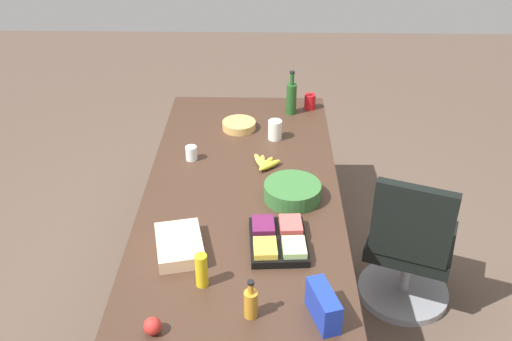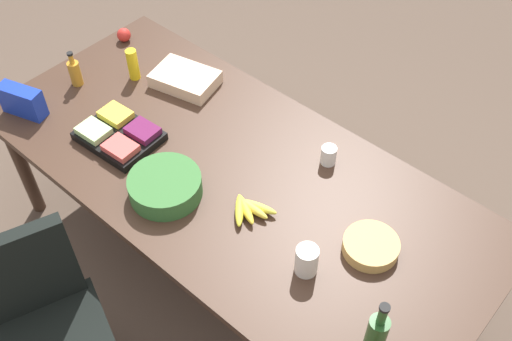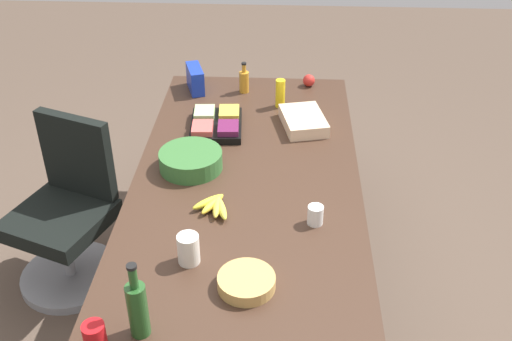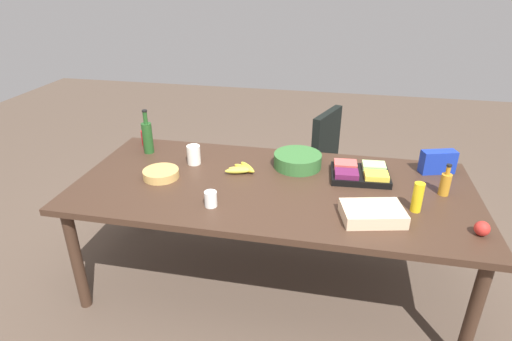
{
  "view_description": "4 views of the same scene",
  "coord_description": "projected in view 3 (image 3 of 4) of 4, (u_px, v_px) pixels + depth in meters",
  "views": [
    {
      "loc": [
        -2.78,
        -0.14,
        2.6
      ],
      "look_at": [
        0.14,
        -0.08,
        0.78
      ],
      "focal_mm": 40.56,
      "sensor_mm": 36.0,
      "label": 1
    },
    {
      "loc": [
        1.28,
        -1.28,
        2.75
      ],
      "look_at": [
        0.14,
        0.0,
        0.86
      ],
      "focal_mm": 42.15,
      "sensor_mm": 36.0,
      "label": 2
    },
    {
      "loc": [
        2.44,
        0.18,
        2.44
      ],
      "look_at": [
        -0.04,
        0.05,
        0.8
      ],
      "focal_mm": 42.92,
      "sensor_mm": 36.0,
      "label": 3
    },
    {
      "loc": [
        -0.36,
        2.26,
        1.96
      ],
      "look_at": [
        0.1,
        0.03,
        0.85
      ],
      "focal_mm": 29.42,
      "sensor_mm": 36.0,
      "label": 4
    }
  ],
  "objects": [
    {
      "name": "paper_cup",
      "position": [
        315.0,
        215.0,
        2.68
      ],
      "size": [
        0.07,
        0.07,
        0.09
      ],
      "primitive_type": "cylinder",
      "rotation": [
        0.0,
        0.0,
        -0.04
      ],
      "color": "white",
      "rests_on": "conference_table"
    },
    {
      "name": "apple_red",
      "position": [
        309.0,
        80.0,
        3.86
      ],
      "size": [
        0.09,
        0.09,
        0.08
      ],
      "primitive_type": "sphere",
      "rotation": [
        0.0,
        0.0,
        -0.15
      ],
      "color": "red",
      "rests_on": "conference_table"
    },
    {
      "name": "wine_bottle",
      "position": [
        138.0,
        308.0,
        2.12
      ],
      "size": [
        0.08,
        0.08,
        0.32
      ],
      "color": "#225020",
      "rests_on": "conference_table"
    },
    {
      "name": "red_solo_cup",
      "position": [
        95.0,
        337.0,
        2.1
      ],
      "size": [
        0.09,
        0.09,
        0.11
      ],
      "primitive_type": "cylinder",
      "rotation": [
        0.0,
        0.0,
        -0.12
      ],
      "color": "red",
      "rests_on": "conference_table"
    },
    {
      "name": "conference_table",
      "position": [
        246.0,
        194.0,
        3.0
      ],
      "size": [
        2.43,
        1.12,
        0.76
      ],
      "color": "#3E291D",
      "rests_on": "ground"
    },
    {
      "name": "sheet_cake",
      "position": [
        303.0,
        121.0,
        3.42
      ],
      "size": [
        0.36,
        0.29,
        0.07
      ],
      "primitive_type": "cube",
      "rotation": [
        0.0,
        0.0,
        0.23
      ],
      "color": "beige",
      "rests_on": "conference_table"
    },
    {
      "name": "fruit_platter",
      "position": [
        216.0,
        124.0,
        3.4
      ],
      "size": [
        0.38,
        0.3,
        0.07
      ],
      "color": "black",
      "rests_on": "conference_table"
    },
    {
      "name": "banana_bunch",
      "position": [
        215.0,
        205.0,
        2.78
      ],
      "size": [
        0.2,
        0.18,
        0.04
      ],
      "color": "yellow",
      "rests_on": "conference_table"
    },
    {
      "name": "office_chair",
      "position": [
        68.0,
        223.0,
        3.33
      ],
      "size": [
        0.62,
        0.62,
        0.94
      ],
      "color": "gray",
      "rests_on": "ground"
    },
    {
      "name": "chip_bowl",
      "position": [
        246.0,
        282.0,
        2.36
      ],
      "size": [
        0.26,
        0.26,
        0.05
      ],
      "primitive_type": "cylinder",
      "rotation": [
        0.0,
        0.0,
        0.18
      ],
      "color": "tan",
      "rests_on": "conference_table"
    },
    {
      "name": "dressing_bottle",
      "position": [
        244.0,
        81.0,
        3.77
      ],
      "size": [
        0.07,
        0.07,
        0.19
      ],
      "color": "#C68624",
      "rests_on": "conference_table"
    },
    {
      "name": "chip_bag_blue",
      "position": [
        195.0,
        79.0,
        3.79
      ],
      "size": [
        0.23,
        0.14,
        0.15
      ],
      "primitive_type": "cube",
      "rotation": [
        0.0,
        0.0,
        0.3
      ],
      "color": "#1935B0",
      "rests_on": "conference_table"
    },
    {
      "name": "ground_plane",
      "position": [
        247.0,
        296.0,
        3.38
      ],
      "size": [
        10.0,
        10.0,
        0.0
      ],
      "primitive_type": "plane",
      "color": "brown"
    },
    {
      "name": "mustard_bottle",
      "position": [
        280.0,
        93.0,
        3.6
      ],
      "size": [
        0.06,
        0.06,
        0.17
      ],
      "primitive_type": "cylinder",
      "rotation": [
        0.0,
        0.0,
        -0.03
      ],
      "color": "yellow",
      "rests_on": "conference_table"
    },
    {
      "name": "mayo_jar",
      "position": [
        188.0,
        249.0,
        2.46
      ],
      "size": [
        0.11,
        0.11,
        0.13
      ],
      "primitive_type": "cylinder",
      "rotation": [
        0.0,
        0.0,
        0.23
      ],
      "color": "white",
      "rests_on": "conference_table"
    },
    {
      "name": "salad_bowl",
      "position": [
        191.0,
        160.0,
        3.06
      ],
      "size": [
        0.32,
        0.32,
        0.09
      ],
      "primitive_type": "cylinder",
      "rotation": [
        0.0,
        0.0,
        0.0
      ],
      "color": "#346931",
      "rests_on": "conference_table"
    }
  ]
}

